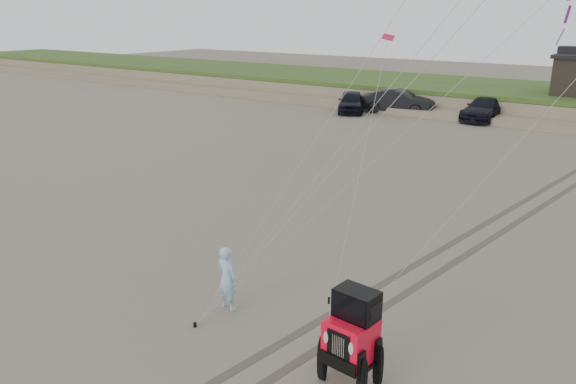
# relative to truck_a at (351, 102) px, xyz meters

# --- Properties ---
(ground) EXTENTS (160.00, 160.00, 0.00)m
(ground) POSITION_rel_truck_a_xyz_m (14.12, -29.13, -0.81)
(ground) COLOR #6B6054
(ground) RESTS_ON ground
(dune_ridge) EXTENTS (160.00, 14.25, 1.73)m
(dune_ridge) POSITION_rel_truck_a_xyz_m (14.12, 8.37, 0.01)
(dune_ridge) COLOR #7A6B54
(dune_ridge) RESTS_ON ground
(truck_a) EXTENTS (3.89, 5.08, 1.61)m
(truck_a) POSITION_rel_truck_a_xyz_m (0.00, 0.00, 0.00)
(truck_a) COLOR black
(truck_a) RESTS_ON ground
(truck_b) EXTENTS (5.77, 3.01, 1.81)m
(truck_b) POSITION_rel_truck_a_xyz_m (3.18, 1.68, 0.10)
(truck_b) COLOR black
(truck_b) RESTS_ON ground
(truck_c) EXTENTS (2.32, 5.62, 1.63)m
(truck_c) POSITION_rel_truck_a_xyz_m (9.53, 2.65, 0.01)
(truck_c) COLOR black
(truck_c) RESTS_ON ground
(jeep) EXTENTS (2.35, 4.67, 1.68)m
(jeep) POSITION_rel_truck_a_xyz_m (16.63, -29.48, 0.03)
(jeep) COLOR #FF0C29
(jeep) RESTS_ON ground
(man) EXTENTS (0.67, 0.47, 1.75)m
(man) POSITION_rel_truck_a_xyz_m (12.49, -28.62, 0.07)
(man) COLOR #9AC5EE
(man) RESTS_ON ground
(stake_main) EXTENTS (0.08, 0.08, 0.12)m
(stake_main) POSITION_rel_truck_a_xyz_m (12.43, -29.79, -0.75)
(stake_main) COLOR black
(stake_main) RESTS_ON ground
(stake_aux) EXTENTS (0.08, 0.08, 0.12)m
(stake_aux) POSITION_rel_truck_a_xyz_m (15.76, -29.30, -0.75)
(stake_aux) COLOR black
(stake_aux) RESTS_ON ground
(tire_tracks) EXTENTS (5.22, 29.74, 0.01)m
(tire_tracks) POSITION_rel_truck_a_xyz_m (16.12, -21.13, -0.80)
(tire_tracks) COLOR #4C443D
(tire_tracks) RESTS_ON ground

